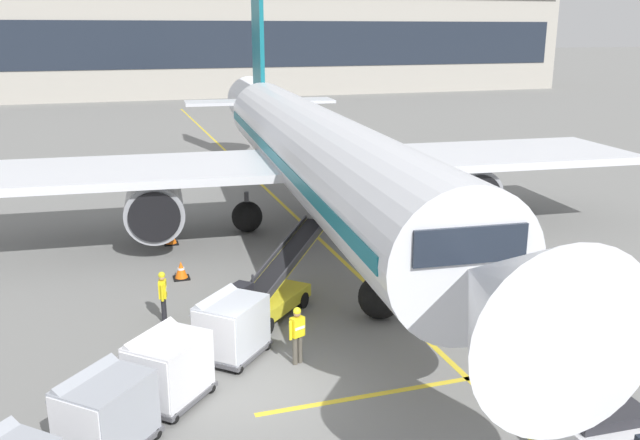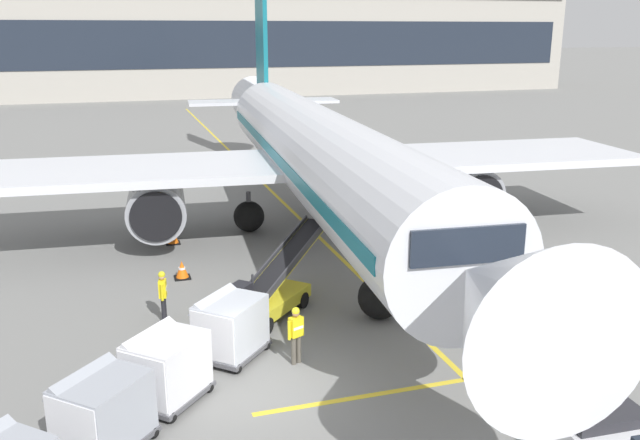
# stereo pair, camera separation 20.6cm
# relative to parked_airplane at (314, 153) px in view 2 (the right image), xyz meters

# --- Properties ---
(ground_plane) EXTENTS (600.00, 600.00, 0.00)m
(ground_plane) POSITION_rel_parked_airplane_xyz_m (-5.41, -13.83, -3.84)
(ground_plane) COLOR slate
(parked_airplane) EXTENTS (31.84, 42.01, 14.18)m
(parked_airplane) POSITION_rel_parked_airplane_xyz_m (0.00, 0.00, 0.00)
(parked_airplane) COLOR silver
(parked_airplane) RESTS_ON ground
(belt_loader) EXTENTS (4.72, 4.78, 2.58)m
(belt_loader) POSITION_rel_parked_airplane_xyz_m (-4.17, -8.65, -3.03)
(belt_loader) COLOR gold
(belt_loader) RESTS_ON ground
(baggage_cart_lead) EXTENTS (2.53, 2.55, 1.91)m
(baggage_cart_lead) POSITION_rel_parked_airplane_xyz_m (-6.02, -11.39, -2.84)
(baggage_cart_lead) COLOR #515156
(baggage_cart_lead) RESTS_ON ground
(baggage_cart_second) EXTENTS (2.53, 2.55, 1.91)m
(baggage_cart_second) POSITION_rel_parked_airplane_xyz_m (-8.02, -13.35, -2.84)
(baggage_cart_second) COLOR #515156
(baggage_cart_second) RESTS_ON ground
(baggage_cart_third) EXTENTS (2.53, 2.55, 1.91)m
(baggage_cart_third) POSITION_rel_parked_airplane_xyz_m (-9.58, -15.06, -2.84)
(baggage_cart_third) COLOR #515156
(baggage_cart_third) RESTS_ON ground
(ground_crew_by_loader) EXTENTS (0.31, 0.56, 1.74)m
(ground_crew_by_loader) POSITION_rel_parked_airplane_xyz_m (-7.68, -8.24, -2.84)
(ground_crew_by_loader) COLOR black
(ground_crew_by_loader) RESTS_ON ground
(ground_crew_by_carts) EXTENTS (0.53, 0.37, 1.74)m
(ground_crew_by_carts) POSITION_rel_parked_airplane_xyz_m (-4.28, -12.38, -2.84)
(ground_crew_by_carts) COLOR #514C42
(ground_crew_by_carts) RESTS_ON ground
(safety_cone_engine_keepout) EXTENTS (0.62, 0.62, 0.70)m
(safety_cone_engine_keepout) POSITION_rel_parked_airplane_xyz_m (-6.69, -4.38, -3.50)
(safety_cone_engine_keepout) COLOR black
(safety_cone_engine_keepout) RESTS_ON ground
(safety_cone_wingtip) EXTENTS (0.64, 0.64, 0.72)m
(safety_cone_wingtip) POSITION_rel_parked_airplane_xyz_m (-6.62, 0.20, -3.49)
(safety_cone_wingtip) COLOR black
(safety_cone_wingtip) RESTS_ON ground
(apron_guidance_line_lead_in) EXTENTS (0.20, 110.00, 0.01)m
(apron_guidance_line_lead_in) POSITION_rel_parked_airplane_xyz_m (-0.02, -0.72, -3.84)
(apron_guidance_line_lead_in) COLOR yellow
(apron_guidance_line_lead_in) RESTS_ON ground
(apron_guidance_line_stop_bar) EXTENTS (12.00, 0.20, 0.01)m
(apron_guidance_line_stop_bar) POSITION_rel_parked_airplane_xyz_m (-0.05, -14.69, -3.84)
(apron_guidance_line_stop_bar) COLOR yellow
(apron_guidance_line_stop_bar) RESTS_ON ground
(terminal_building) EXTENTS (136.16, 17.41, 14.68)m
(terminal_building) POSITION_rel_parked_airplane_xyz_m (-6.67, 74.14, 3.45)
(terminal_building) COLOR #A8A399
(terminal_building) RESTS_ON ground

